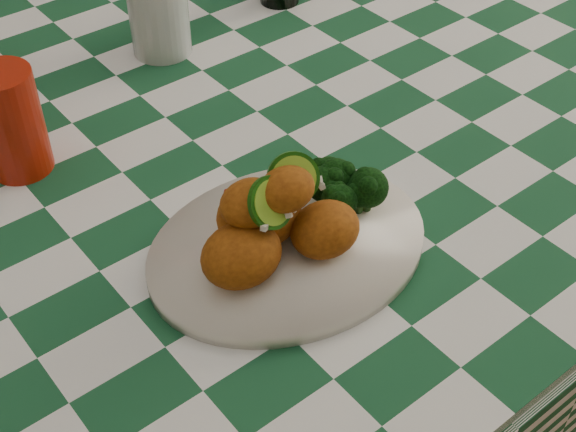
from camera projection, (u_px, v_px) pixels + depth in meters
dining_table at (212, 337)px, 1.28m from camera, size 1.66×1.06×0.79m
plate at (288, 248)px, 0.86m from camera, size 0.34×0.29×0.02m
fried_chicken_pile at (281, 209)px, 0.82m from camera, size 0.16×0.12×0.10m
broccoli_side at (341, 186)px, 0.88m from camera, size 0.07×0.07×0.05m
red_tumbler at (10, 122)px, 0.93m from camera, size 0.08×0.08×0.13m
mason_jar at (159, 12)px, 1.14m from camera, size 0.12×0.12×0.12m
wooden_chair_right at (155, 32)px, 1.78m from camera, size 0.62×0.63×1.01m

